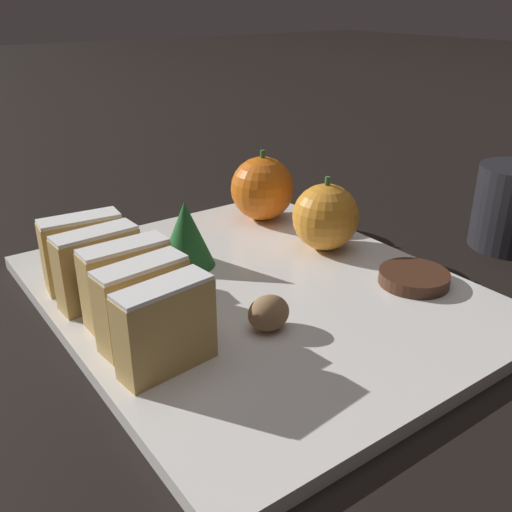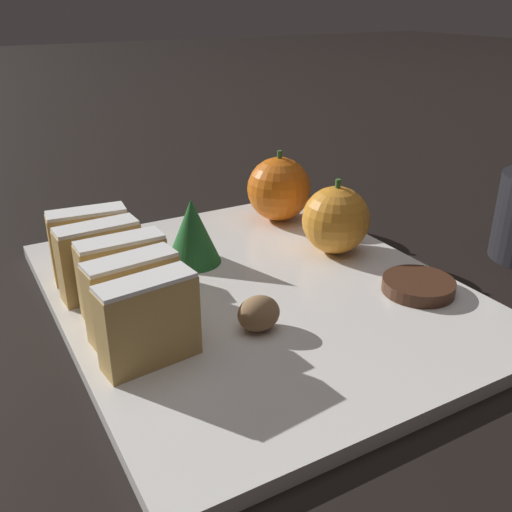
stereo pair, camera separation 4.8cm
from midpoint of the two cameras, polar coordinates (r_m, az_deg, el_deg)
ground_plane at (r=0.50m, az=-2.76°, el=-4.41°), size 6.00×6.00×0.00m
serving_platter at (r=0.50m, az=-2.78°, el=-3.81°), size 0.33×0.39×0.01m
stollen_slice_front at (r=0.39m, az=-12.60°, el=-7.08°), size 0.07×0.03×0.06m
stollen_slice_second at (r=0.42m, az=-14.48°, el=-4.73°), size 0.07×0.03×0.06m
stollen_slice_third at (r=0.45m, az=-15.82°, el=-2.63°), size 0.07×0.03×0.06m
stollen_slice_fourth at (r=0.48m, az=-18.29°, el=-1.17°), size 0.07×0.03×0.06m
stollen_slice_fifth at (r=0.52m, az=-19.48°, el=0.37°), size 0.07×0.03×0.06m
orange_near at (r=0.64m, az=-1.54°, el=6.73°), size 0.07×0.07×0.08m
orange_far at (r=0.56m, az=4.54°, el=3.86°), size 0.07×0.07×0.07m
walnut at (r=0.43m, az=-1.95°, el=-5.80°), size 0.03×0.03×0.03m
chocolate_cookie at (r=0.51m, az=12.95°, el=-2.19°), size 0.06×0.06×0.01m
evergreen_sprig at (r=0.53m, az=-9.63°, el=2.12°), size 0.05×0.05×0.06m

